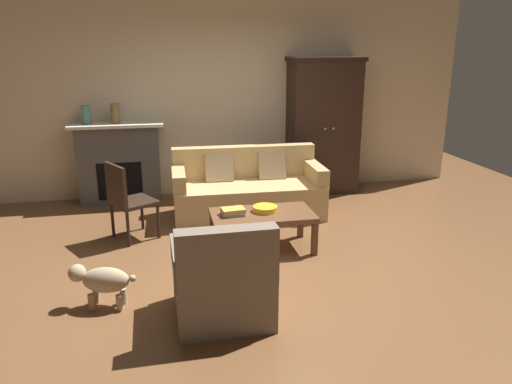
{
  "coord_description": "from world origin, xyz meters",
  "views": [
    {
      "loc": [
        -1.02,
        -4.64,
        2.17
      ],
      "look_at": [
        0.05,
        0.56,
        0.55
      ],
      "focal_mm": 34.42,
      "sensor_mm": 36.0,
      "label": 1
    }
  ],
  "objects_px": {
    "mantel_vase_jade": "(86,115)",
    "side_chair_wooden": "(126,197)",
    "coffee_table": "(262,218)",
    "book_stack": "(233,212)",
    "couch": "(247,191)",
    "armoire": "(323,126)",
    "dog": "(102,280)",
    "mantel_vase_bronze": "(115,113)",
    "armchair_near_left": "(223,283)",
    "fruit_bowl": "(265,209)",
    "fireplace": "(119,162)"
  },
  "relations": [
    {
      "from": "armoire",
      "to": "mantel_vase_jade",
      "type": "relative_size",
      "value": 8.06
    },
    {
      "from": "couch",
      "to": "dog",
      "type": "height_order",
      "value": "couch"
    },
    {
      "from": "couch",
      "to": "coffee_table",
      "type": "height_order",
      "value": "couch"
    },
    {
      "from": "mantel_vase_bronze",
      "to": "armchair_near_left",
      "type": "relative_size",
      "value": 0.3
    },
    {
      "from": "fireplace",
      "to": "mantel_vase_jade",
      "type": "height_order",
      "value": "mantel_vase_jade"
    },
    {
      "from": "mantel_vase_bronze",
      "to": "armchair_near_left",
      "type": "height_order",
      "value": "mantel_vase_bronze"
    },
    {
      "from": "dog",
      "to": "mantel_vase_jade",
      "type": "bearing_deg",
      "value": 97.33
    },
    {
      "from": "armoire",
      "to": "coffee_table",
      "type": "relative_size",
      "value": 1.8
    },
    {
      "from": "fireplace",
      "to": "coffee_table",
      "type": "xyz_separation_m",
      "value": [
        1.59,
        -2.09,
        -0.2
      ]
    },
    {
      "from": "fireplace",
      "to": "couch",
      "type": "xyz_separation_m",
      "value": [
        1.65,
        -0.93,
        -0.25
      ]
    },
    {
      "from": "coffee_table",
      "to": "fruit_bowl",
      "type": "relative_size",
      "value": 4.13
    },
    {
      "from": "mantel_vase_bronze",
      "to": "side_chair_wooden",
      "type": "bearing_deg",
      "value": -84.0
    },
    {
      "from": "armoire",
      "to": "fruit_bowl",
      "type": "bearing_deg",
      "value": -123.79
    },
    {
      "from": "armoire",
      "to": "dog",
      "type": "bearing_deg",
      "value": -135.14
    },
    {
      "from": "armoire",
      "to": "coffee_table",
      "type": "xyz_separation_m",
      "value": [
        -1.36,
        -2.01,
        -0.63
      ]
    },
    {
      "from": "couch",
      "to": "mantel_vase_bronze",
      "type": "height_order",
      "value": "mantel_vase_bronze"
    },
    {
      "from": "armoire",
      "to": "fruit_bowl",
      "type": "xyz_separation_m",
      "value": [
        -1.31,
        -1.96,
        -0.54
      ]
    },
    {
      "from": "coffee_table",
      "to": "book_stack",
      "type": "relative_size",
      "value": 4.28
    },
    {
      "from": "side_chair_wooden",
      "to": "coffee_table",
      "type": "bearing_deg",
      "value": -22.06
    },
    {
      "from": "coffee_table",
      "to": "armchair_near_left",
      "type": "height_order",
      "value": "armchair_near_left"
    },
    {
      "from": "armchair_near_left",
      "to": "coffee_table",
      "type": "bearing_deg",
      "value": 64.9
    },
    {
      "from": "couch",
      "to": "mantel_vase_jade",
      "type": "xyz_separation_m",
      "value": [
        -2.03,
        0.91,
        0.93
      ]
    },
    {
      "from": "couch",
      "to": "fruit_bowl",
      "type": "relative_size",
      "value": 7.27
    },
    {
      "from": "fruit_bowl",
      "to": "mantel_vase_jade",
      "type": "xyz_separation_m",
      "value": [
        -2.02,
        2.02,
        0.79
      ]
    },
    {
      "from": "mantel_vase_bronze",
      "to": "dog",
      "type": "distance_m",
      "value": 3.16
    },
    {
      "from": "armoire",
      "to": "dog",
      "type": "xyz_separation_m",
      "value": [
        -2.95,
        -2.93,
        -0.75
      ]
    },
    {
      "from": "armchair_near_left",
      "to": "dog",
      "type": "relative_size",
      "value": 1.57
    },
    {
      "from": "couch",
      "to": "coffee_table",
      "type": "distance_m",
      "value": 1.16
    },
    {
      "from": "armchair_near_left",
      "to": "dog",
      "type": "bearing_deg",
      "value": 158.54
    },
    {
      "from": "mantel_vase_jade",
      "to": "side_chair_wooden",
      "type": "bearing_deg",
      "value": -70.16
    },
    {
      "from": "coffee_table",
      "to": "mantel_vase_jade",
      "type": "xyz_separation_m",
      "value": [
        -1.97,
        2.07,
        0.88
      ]
    },
    {
      "from": "fireplace",
      "to": "fruit_bowl",
      "type": "height_order",
      "value": "fireplace"
    },
    {
      "from": "side_chair_wooden",
      "to": "mantel_vase_bronze",
      "type": "bearing_deg",
      "value": 96.0
    },
    {
      "from": "fireplace",
      "to": "coffee_table",
      "type": "relative_size",
      "value": 1.15
    },
    {
      "from": "coffee_table",
      "to": "fruit_bowl",
      "type": "distance_m",
      "value": 0.1
    },
    {
      "from": "fruit_bowl",
      "to": "armchair_near_left",
      "type": "height_order",
      "value": "armchair_near_left"
    },
    {
      "from": "armoire",
      "to": "dog",
      "type": "distance_m",
      "value": 4.22
    },
    {
      "from": "fireplace",
      "to": "mantel_vase_bronze",
      "type": "relative_size",
      "value": 4.79
    },
    {
      "from": "book_stack",
      "to": "side_chair_wooden",
      "type": "relative_size",
      "value": 0.29
    },
    {
      "from": "couch",
      "to": "armchair_near_left",
      "type": "relative_size",
      "value": 2.2
    },
    {
      "from": "armoire",
      "to": "mantel_vase_jade",
      "type": "bearing_deg",
      "value": 178.97
    },
    {
      "from": "fruit_bowl",
      "to": "book_stack",
      "type": "distance_m",
      "value": 0.36
    },
    {
      "from": "fruit_bowl",
      "to": "coffee_table",
      "type": "bearing_deg",
      "value": -131.81
    },
    {
      "from": "dog",
      "to": "armoire",
      "type": "bearing_deg",
      "value": 44.86
    },
    {
      "from": "coffee_table",
      "to": "book_stack",
      "type": "distance_m",
      "value": 0.33
    },
    {
      "from": "fireplace",
      "to": "armoire",
      "type": "height_order",
      "value": "armoire"
    },
    {
      "from": "armoire",
      "to": "side_chair_wooden",
      "type": "bearing_deg",
      "value": -152.95
    },
    {
      "from": "side_chair_wooden",
      "to": "dog",
      "type": "bearing_deg",
      "value": -95.76
    },
    {
      "from": "armoire",
      "to": "mantel_vase_bronze",
      "type": "relative_size",
      "value": 7.53
    },
    {
      "from": "armoire",
      "to": "book_stack",
      "type": "height_order",
      "value": "armoire"
    }
  ]
}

